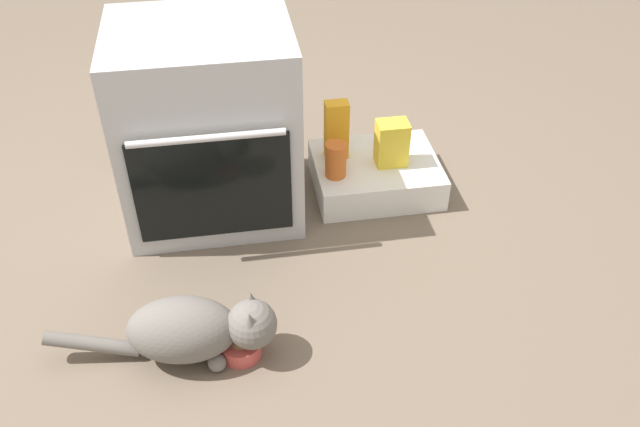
{
  "coord_description": "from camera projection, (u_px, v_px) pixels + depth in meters",
  "views": [
    {
      "loc": [
        -0.0,
        -1.75,
        1.64
      ],
      "look_at": [
        0.28,
        -0.06,
        0.25
      ],
      "focal_mm": 37.9,
      "sensor_mm": 36.0,
      "label": 1
    }
  ],
  "objects": [
    {
      "name": "oven",
      "position": [
        208.0,
        125.0,
        2.42
      ],
      "size": [
        0.62,
        0.57,
        0.72
      ],
      "color": "#B7BABF",
      "rests_on": "ground"
    },
    {
      "name": "food_bowl",
      "position": [
        241.0,
        346.0,
        2.05
      ],
      "size": [
        0.13,
        0.13,
        0.08
      ],
      "color": "#C64C47",
      "rests_on": "ground"
    },
    {
      "name": "ground",
      "position": [
        240.0,
        266.0,
        2.38
      ],
      "size": [
        8.0,
        8.0,
        0.0
      ],
      "primitive_type": "plane",
      "color": "#6B5B4C"
    },
    {
      "name": "sauce_jar",
      "position": [
        336.0,
        160.0,
        2.54
      ],
      "size": [
        0.08,
        0.08,
        0.14
      ],
      "primitive_type": "cylinder",
      "color": "#D16023",
      "rests_on": "pantry_cabinet"
    },
    {
      "name": "juice_carton",
      "position": [
        337.0,
        130.0,
        2.61
      ],
      "size": [
        0.09,
        0.06,
        0.24
      ],
      "primitive_type": "cube",
      "color": "orange",
      "rests_on": "pantry_cabinet"
    },
    {
      "name": "pantry_cabinet",
      "position": [
        376.0,
        174.0,
        2.7
      ],
      "size": [
        0.49,
        0.39,
        0.13
      ],
      "primitive_type": "cube",
      "color": "white",
      "rests_on": "ground"
    },
    {
      "name": "cat",
      "position": [
        195.0,
        329.0,
        2.0
      ],
      "size": [
        0.7,
        0.24,
        0.22
      ],
      "rotation": [
        0.0,
        0.0,
        -0.13
      ],
      "color": "slate",
      "rests_on": "ground"
    },
    {
      "name": "snack_bag",
      "position": [
        392.0,
        143.0,
        2.59
      ],
      "size": [
        0.12,
        0.09,
        0.18
      ],
      "primitive_type": "cube",
      "color": "yellow",
      "rests_on": "pantry_cabinet"
    }
  ]
}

